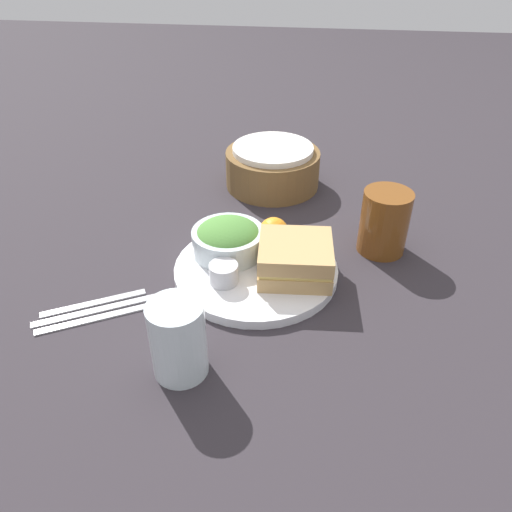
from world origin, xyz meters
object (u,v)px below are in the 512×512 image
plate (256,270)px  dressing_cup (224,273)px  fork (97,318)px  knife (95,310)px  bread_basket (273,167)px  spoon (94,303)px  drink_glass (384,222)px  water_glass (178,339)px  salad_bowl (228,239)px  sandwich (295,259)px

plate → dressing_cup: 0.07m
dressing_cup → fork: (-0.17, -0.09, -0.03)m
knife → bread_basket: bearing=-145.0°
plate → spoon: size_ratio=1.71×
drink_glass → spoon: 0.49m
knife → dressing_cup: bearing=174.1°
knife → water_glass: 0.19m
plate → bread_basket: bread_basket is taller
salad_bowl → fork: size_ratio=0.70×
salad_bowl → drink_glass: size_ratio=1.08×
plate → fork: size_ratio=1.53×
drink_glass → spoon: (-0.44, -0.21, -0.05)m
bread_basket → fork: (-0.21, -0.46, -0.04)m
plate → water_glass: (-0.07, -0.22, 0.05)m
bread_basket → fork: size_ratio=1.14×
knife → spoon: (-0.01, 0.02, 0.00)m
dressing_cup → spoon: dressing_cup is taller
salad_bowl → water_glass: (-0.02, -0.25, 0.01)m
salad_bowl → drink_glass: drink_glass is taller
bread_basket → sandwich: bearing=-78.2°
sandwich → water_glass: bearing=-122.9°
sandwich → spoon: size_ratio=0.77×
dressing_cup → fork: size_ratio=0.26×
sandwich → fork: 0.31m
dressing_cup → fork: bearing=-152.3°
plate → salad_bowl: 0.07m
knife → salad_bowl: bearing=-166.5°
sandwich → spoon: (-0.30, -0.10, -0.04)m
bread_basket → water_glass: 0.54m
bread_basket → fork: bearing=-115.0°
plate → drink_glass: bearing=25.5°
dressing_cup → water_glass: water_glass is taller
sandwich → water_glass: (-0.13, -0.21, 0.01)m
plate → dressing_cup: bearing=-133.3°
salad_bowl → knife: (-0.17, -0.16, -0.04)m
bread_basket → spoon: bread_basket is taller
salad_bowl → dressing_cup: salad_bowl is taller
drink_glass → water_glass: size_ratio=1.03×
dressing_cup → water_glass: size_ratio=0.42×
sandwich → dressing_cup: 0.11m
plate → knife: size_ratio=1.46×
plate → sandwich: bearing=-9.3°
sandwich → fork: (-0.28, -0.13, -0.04)m
drink_glass → fork: bearing=-150.8°
bread_basket → spoon: 0.48m
spoon → sandwich: bearing=169.5°
spoon → water_glass: 0.20m
knife → drink_glass: bearing=178.6°
dressing_cup → drink_glass: drink_glass is taller
spoon → dressing_cup: bearing=168.9°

